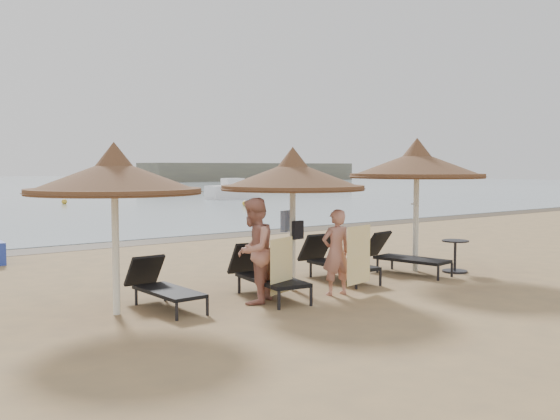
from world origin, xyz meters
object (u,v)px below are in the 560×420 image
(lounger_far_left, at_px, (162,285))
(lounger_far_right, at_px, (401,255))
(lounger_near_left, at_px, (265,273))
(palapa_right, at_px, (417,165))
(lounger_near_right, at_px, (334,260))
(palapa_center, at_px, (293,176))
(person_left, at_px, (254,242))
(person_right, at_px, (336,245))
(side_table, at_px, (455,257))
(palapa_left, at_px, (114,177))

(lounger_far_left, xyz_separation_m, lounger_far_right, (5.90, -0.19, 0.03))
(lounger_near_left, height_order, lounger_far_right, lounger_near_left)
(palapa_right, relative_size, lounger_near_right, 1.45)
(palapa_center, distance_m, person_left, 1.77)
(person_left, relative_size, person_right, 1.15)
(side_table, relative_size, person_left, 0.34)
(lounger_near_left, height_order, side_table, lounger_near_left)
(lounger_near_right, distance_m, person_right, 1.74)
(lounger_near_left, xyz_separation_m, side_table, (5.02, -0.54, -0.08))
(person_right, bearing_deg, lounger_far_right, -150.51)
(lounger_near_left, distance_m, side_table, 5.04)
(person_left, height_order, person_right, person_left)
(person_right, bearing_deg, side_table, -164.80)
(palapa_left, xyz_separation_m, palapa_center, (3.54, -0.19, -0.01))
(lounger_near_right, bearing_deg, person_left, -157.03)
(palapa_left, xyz_separation_m, lounger_near_right, (5.00, 0.19, -1.83))
(palapa_left, bearing_deg, lounger_far_left, 1.78)
(palapa_center, relative_size, lounger_near_left, 1.29)
(palapa_left, height_order, person_left, palapa_left)
(palapa_center, bearing_deg, lounger_near_left, -171.73)
(lounger_near_right, height_order, person_left, person_left)
(lounger_near_right, distance_m, person_left, 2.93)
(palapa_center, relative_size, lounger_far_right, 1.33)
(lounger_far_right, distance_m, person_right, 3.01)
(lounger_near_right, height_order, lounger_far_right, lounger_near_right)
(lounger_far_left, distance_m, lounger_near_left, 1.99)
(lounger_far_right, distance_m, side_table, 1.27)
(lounger_far_right, bearing_deg, lounger_far_left, 168.31)
(lounger_near_right, bearing_deg, side_table, -14.72)
(lounger_near_left, bearing_deg, side_table, 2.79)
(lounger_near_left, xyz_separation_m, lounger_near_right, (2.22, 0.49, -0.01))
(palapa_center, xyz_separation_m, lounger_far_right, (3.19, 0.03, -1.82))
(lounger_far_left, bearing_deg, lounger_near_right, 0.87)
(lounger_far_left, height_order, lounger_near_right, lounger_near_right)
(palapa_center, bearing_deg, palapa_right, -0.01)
(lounger_near_right, distance_m, side_table, 2.98)
(lounger_far_left, xyz_separation_m, person_left, (1.45, -0.70, 0.71))
(person_right, bearing_deg, lounger_near_left, -22.01)
(palapa_right, height_order, lounger_near_left, palapa_right)
(lounger_near_right, bearing_deg, person_right, -126.18)
(person_left, bearing_deg, lounger_far_left, -59.69)
(palapa_center, height_order, person_left, palapa_center)
(lounger_far_left, height_order, lounger_far_right, lounger_far_right)
(palapa_left, height_order, palapa_center, palapa_left)
(palapa_left, height_order, person_right, palapa_left)
(palapa_center, distance_m, person_right, 1.59)
(lounger_far_left, relative_size, side_table, 2.58)
(palapa_right, xyz_separation_m, lounger_far_right, (-0.46, 0.03, -2.04))
(lounger_far_left, xyz_separation_m, lounger_near_right, (4.18, 0.16, 0.04))
(lounger_far_left, distance_m, person_left, 1.76)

